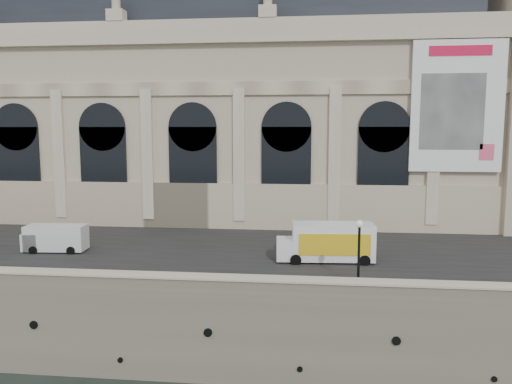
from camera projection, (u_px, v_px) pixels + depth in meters
The scene contains 8 objects.
ground at pixel (179, 383), 33.18m from camera, with size 260.00×260.00×0.00m, color black.
quay at pixel (246, 232), 67.33m from camera, with size 160.00×70.00×6.00m, color gray.
street at pixel (217, 246), 46.23m from camera, with size 160.00×24.00×0.06m, color #2D2D2D.
parapet at pixel (180, 284), 32.94m from camera, with size 160.00×1.40×1.21m.
museum at pixel (193, 105), 61.78m from camera, with size 69.00×18.70×29.10m.
van_c at pixel (53, 238), 43.90m from camera, with size 5.49×2.53×2.38m.
box_truck at pixel (327, 242), 40.61m from camera, with size 8.00×3.24×3.16m.
lamp_right at pixel (359, 255), 33.61m from camera, with size 0.48×0.48×4.71m.
Camera 1 is at (8.44, -30.60, 16.77)m, focal length 35.00 mm.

